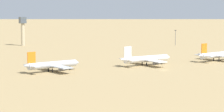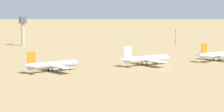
{
  "view_description": "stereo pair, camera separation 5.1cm",
  "coord_description": "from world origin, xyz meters",
  "px_view_note": "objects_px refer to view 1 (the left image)",
  "views": [
    {
      "loc": [
        -173.38,
        -239.82,
        41.02
      ],
      "look_at": [
        -16.1,
        31.37,
        6.0
      ],
      "focal_mm": 84.08,
      "sensor_mm": 36.0,
      "label": 1
    },
    {
      "loc": [
        -173.33,
        -239.85,
        41.02
      ],
      "look_at": [
        -16.1,
        31.37,
        6.0
      ],
      "focal_mm": 84.08,
      "sensor_mm": 36.0,
      "label": 2
    }
  ],
  "objects_px": {
    "parked_jet_white_2": "(146,59)",
    "parked_jet_orange_3": "(217,55)",
    "parked_jet_orange_1": "(52,65)",
    "control_tower": "(23,28)",
    "light_pole_west": "(175,36)"
  },
  "relations": [
    {
      "from": "parked_jet_white_2",
      "to": "parked_jet_orange_3",
      "type": "xyz_separation_m",
      "value": [
        53.08,
        -4.24,
        -0.05
      ]
    },
    {
      "from": "parked_jet_orange_1",
      "to": "parked_jet_orange_3",
      "type": "bearing_deg",
      "value": -10.86
    },
    {
      "from": "parked_jet_white_2",
      "to": "control_tower",
      "type": "bearing_deg",
      "value": 94.47
    },
    {
      "from": "parked_jet_white_2",
      "to": "parked_jet_orange_3",
      "type": "height_order",
      "value": "parked_jet_white_2"
    },
    {
      "from": "control_tower",
      "to": "light_pole_west",
      "type": "relative_size",
      "value": 1.85
    },
    {
      "from": "parked_jet_orange_3",
      "to": "control_tower",
      "type": "xyz_separation_m",
      "value": [
        -70.51,
        167.34,
        10.88
      ]
    },
    {
      "from": "parked_jet_orange_3",
      "to": "control_tower",
      "type": "bearing_deg",
      "value": 104.32
    },
    {
      "from": "parked_jet_orange_1",
      "to": "control_tower",
      "type": "relative_size",
      "value": 1.46
    },
    {
      "from": "control_tower",
      "to": "light_pole_west",
      "type": "xyz_separation_m",
      "value": [
        113.87,
        -64.58,
        -7.02
      ]
    },
    {
      "from": "parked_jet_orange_1",
      "to": "parked_jet_white_2",
      "type": "bearing_deg",
      "value": -10.42
    },
    {
      "from": "parked_jet_white_2",
      "to": "light_pole_west",
      "type": "relative_size",
      "value": 2.78
    },
    {
      "from": "parked_jet_orange_1",
      "to": "light_pole_west",
      "type": "relative_size",
      "value": 2.7
    },
    {
      "from": "parked_jet_white_2",
      "to": "control_tower",
      "type": "xyz_separation_m",
      "value": [
        -17.43,
        163.1,
        10.83
      ]
    },
    {
      "from": "control_tower",
      "to": "light_pole_west",
      "type": "height_order",
      "value": "control_tower"
    },
    {
      "from": "parked_jet_orange_1",
      "to": "light_pole_west",
      "type": "xyz_separation_m",
      "value": [
        156.48,
        94.72,
        3.93
      ]
    }
  ]
}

